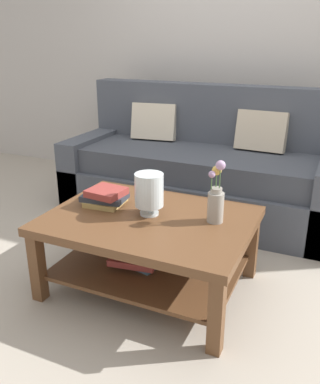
{
  "coord_description": "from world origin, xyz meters",
  "views": [
    {
      "loc": [
        0.95,
        -2.33,
        1.43
      ],
      "look_at": [
        0.01,
        -0.26,
        0.57
      ],
      "focal_mm": 38.11,
      "sensor_mm": 36.0,
      "label": 1
    }
  ],
  "objects_px": {
    "couch": "(201,171)",
    "flower_pitcher": "(216,199)",
    "book_stack_main": "(106,197)",
    "coffee_table": "(149,237)",
    "glass_hurricane_vase": "(149,191)"
  },
  "relations": [
    {
      "from": "book_stack_main",
      "to": "flower_pitcher",
      "type": "distance_m",
      "value": 0.69
    },
    {
      "from": "glass_hurricane_vase",
      "to": "coffee_table",
      "type": "bearing_deg",
      "value": -72.67
    },
    {
      "from": "coffee_table",
      "to": "book_stack_main",
      "type": "xyz_separation_m",
      "value": [
        -0.32,
        0.05,
        0.18
      ]
    },
    {
      "from": "couch",
      "to": "glass_hurricane_vase",
      "type": "xyz_separation_m",
      "value": [
        0.1,
        -1.23,
        0.25
      ]
    },
    {
      "from": "book_stack_main",
      "to": "flower_pitcher",
      "type": "relative_size",
      "value": 0.79
    },
    {
      "from": "book_stack_main",
      "to": "glass_hurricane_vase",
      "type": "distance_m",
      "value": 0.32
    },
    {
      "from": "book_stack_main",
      "to": "couch",
      "type": "bearing_deg",
      "value": 79.98
    },
    {
      "from": "couch",
      "to": "flower_pitcher",
      "type": "relative_size",
      "value": 6.37
    },
    {
      "from": "couch",
      "to": "coffee_table",
      "type": "height_order",
      "value": "couch"
    },
    {
      "from": "coffee_table",
      "to": "book_stack_main",
      "type": "height_order",
      "value": "book_stack_main"
    },
    {
      "from": "couch",
      "to": "coffee_table",
      "type": "xyz_separation_m",
      "value": [
        0.11,
        -1.26,
        -0.03
      ]
    },
    {
      "from": "couch",
      "to": "glass_hurricane_vase",
      "type": "relative_size",
      "value": 9.16
    },
    {
      "from": "coffee_table",
      "to": "flower_pitcher",
      "type": "distance_m",
      "value": 0.46
    },
    {
      "from": "couch",
      "to": "glass_hurricane_vase",
      "type": "bearing_deg",
      "value": -85.52
    },
    {
      "from": "couch",
      "to": "book_stack_main",
      "type": "xyz_separation_m",
      "value": [
        -0.21,
        -1.2,
        0.15
      ]
    }
  ]
}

